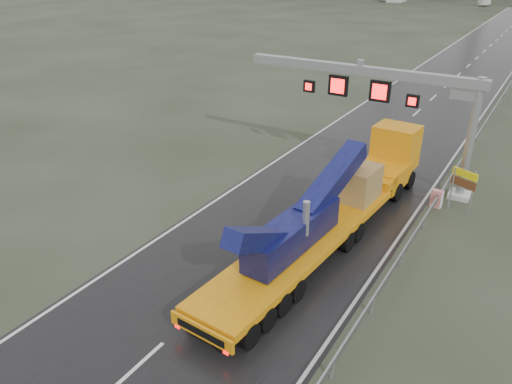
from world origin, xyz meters
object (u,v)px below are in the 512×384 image
Objects in this scene: heavy_haul_truck at (344,197)px; exit_sign_pair at (463,183)px; sign_gantry at (392,94)px; striped_barrier at (437,199)px.

exit_sign_pair is at bearing 49.21° from heavy_haul_truck.
sign_gantry is at bearing -177.49° from exit_sign_pair.
heavy_haul_truck is at bearing -116.90° from striped_barrier.
striped_barrier is (-1.23, -0.07, -1.29)m from exit_sign_pair.
heavy_haul_truck is at bearing -111.54° from exit_sign_pair.
sign_gantry is 5.74× the size of exit_sign_pair.
exit_sign_pair reaches higher than striped_barrier.
sign_gantry is 6.72m from striped_barrier.
heavy_haul_truck is 7.52× the size of exit_sign_pair.
striped_barrier is (3.90, -2.01, -5.09)m from sign_gantry.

